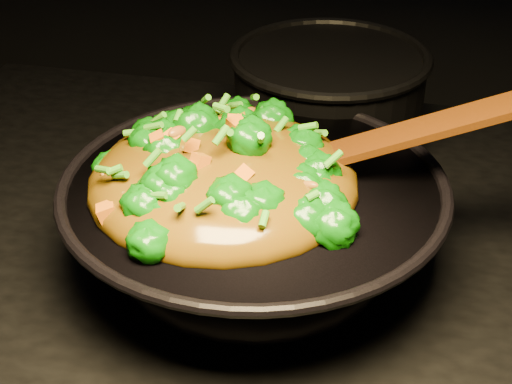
# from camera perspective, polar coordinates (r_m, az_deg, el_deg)

# --- Properties ---
(wok) EXTENTS (0.47, 0.47, 0.11)m
(wok) POSITION_cam_1_polar(r_m,az_deg,el_deg) (0.82, -0.16, -2.65)
(wok) COLOR black
(wok) RESTS_ON stovetop
(stir_fry) EXTENTS (0.35, 0.35, 0.09)m
(stir_fry) POSITION_cam_1_polar(r_m,az_deg,el_deg) (0.76, -2.46, 3.36)
(stir_fry) COLOR #0C6207
(stir_fry) RESTS_ON wok
(spatula) EXTENTS (0.27, 0.07, 0.11)m
(spatula) POSITION_cam_1_polar(r_m,az_deg,el_deg) (0.78, 9.97, 3.91)
(spatula) COLOR black
(spatula) RESTS_ON wok
(back_pot) EXTENTS (0.31, 0.31, 0.14)m
(back_pot) POSITION_cam_1_polar(r_m,az_deg,el_deg) (1.04, 5.26, 6.56)
(back_pot) COLOR black
(back_pot) RESTS_ON stovetop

